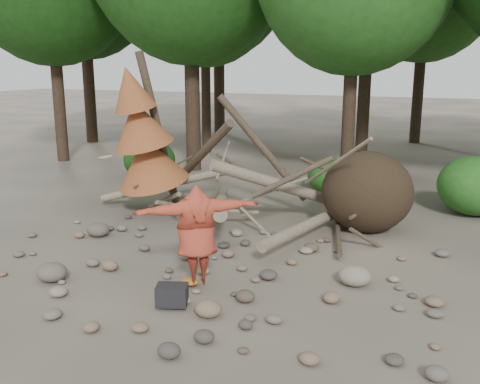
% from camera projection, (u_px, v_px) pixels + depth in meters
% --- Properties ---
extents(ground, '(120.00, 120.00, 0.00)m').
position_uv_depth(ground, '(186.00, 277.00, 10.30)').
color(ground, '#514C44').
rests_on(ground, ground).
extents(deadfall_pile, '(8.55, 5.24, 3.30)m').
position_uv_depth(deadfall_pile, '(343.00, 192.00, 13.06)').
color(deadfall_pile, '#332619').
rests_on(deadfall_pile, ground).
extents(dead_conifer, '(2.06, 2.16, 4.35)m').
position_uv_depth(dead_conifer, '(144.00, 137.00, 14.03)').
color(dead_conifer, '#4C3F30').
rests_on(dead_conifer, ground).
extents(bush_left, '(1.80, 1.80, 1.44)m').
position_uv_depth(bush_left, '(149.00, 160.00, 18.70)').
color(bush_left, '#1A4913').
rests_on(bush_left, ground).
extents(bush_mid, '(1.40, 1.40, 1.12)m').
position_uv_depth(bush_mid, '(330.00, 176.00, 16.80)').
color(bush_mid, '#235C1A').
rests_on(bush_mid, ground).
extents(bush_right, '(2.00, 2.00, 1.60)m').
position_uv_depth(bush_right, '(476.00, 186.00, 14.38)').
color(bush_right, '#2C6D22').
rests_on(bush_right, ground).
extents(frisbee_thrower, '(3.30, 1.95, 2.24)m').
position_uv_depth(frisbee_thrower, '(197.00, 234.00, 9.62)').
color(frisbee_thrower, '#A63925').
rests_on(frisbee_thrower, ground).
extents(backpack, '(0.60, 0.51, 0.34)m').
position_uv_depth(backpack, '(172.00, 298.00, 8.96)').
color(backpack, black).
rests_on(backpack, ground).
extents(cloth_green, '(0.49, 0.41, 0.19)m').
position_uv_depth(cloth_green, '(168.00, 301.00, 9.04)').
color(cloth_green, '#28642D').
rests_on(cloth_green, ground).
extents(cloth_orange, '(0.34, 0.28, 0.12)m').
position_uv_depth(cloth_orange, '(190.00, 284.00, 9.81)').
color(cloth_orange, '#B86B1F').
rests_on(cloth_orange, ground).
extents(boulder_front_left, '(0.60, 0.54, 0.36)m').
position_uv_depth(boulder_front_left, '(52.00, 272.00, 10.06)').
color(boulder_front_left, '#635B52').
rests_on(boulder_front_left, ground).
extents(boulder_front_right, '(0.45, 0.41, 0.27)m').
position_uv_depth(boulder_front_right, '(208.00, 309.00, 8.66)').
color(boulder_front_right, '#7F694F').
rests_on(boulder_front_right, ground).
extents(boulder_mid_right, '(0.62, 0.56, 0.37)m').
position_uv_depth(boulder_mid_right, '(355.00, 276.00, 9.87)').
color(boulder_mid_right, gray).
rests_on(boulder_mid_right, ground).
extents(boulder_mid_left, '(0.55, 0.50, 0.33)m').
position_uv_depth(boulder_mid_left, '(98.00, 230.00, 12.68)').
color(boulder_mid_left, '#5A544C').
rests_on(boulder_mid_left, ground).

